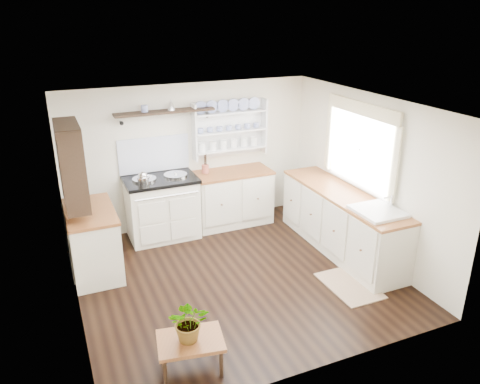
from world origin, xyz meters
name	(u,v)px	position (x,y,z in m)	size (l,w,h in m)	color
floor	(236,276)	(0.00, 0.00, 0.00)	(4.00, 3.80, 0.01)	black
wall_back	(190,156)	(0.00, 1.90, 1.15)	(4.00, 0.02, 2.30)	#ECE5CB
wall_right	(367,176)	(2.00, 0.00, 1.15)	(0.02, 3.80, 2.30)	#ECE5CB
wall_left	(68,224)	(-2.00, 0.00, 1.15)	(0.02, 3.80, 2.30)	#ECE5CB
ceiling	(236,105)	(0.00, 0.00, 2.30)	(4.00, 3.80, 0.01)	white
window	(360,145)	(1.95, 0.15, 1.56)	(0.08, 1.55, 1.22)	white
aga_cooker	(162,207)	(-0.58, 1.57, 0.49)	(1.08, 0.75, 1.00)	silver
back_cabinets	(232,197)	(0.60, 1.60, 0.46)	(1.27, 0.63, 0.90)	silver
right_cabinets	(341,221)	(1.70, 0.10, 0.46)	(0.62, 2.43, 0.90)	silver
belfast_sink	(377,220)	(1.70, -0.65, 0.80)	(0.55, 0.60, 0.45)	white
left_cabinets	(93,240)	(-1.70, 0.90, 0.46)	(0.62, 1.13, 0.90)	silver
plate_rack	(228,128)	(0.65, 1.86, 1.56)	(1.20, 0.22, 0.90)	white
high_shelf	(165,112)	(-0.40, 1.78, 1.91)	(1.50, 0.29, 0.16)	black
left_shelving	(71,164)	(-1.84, 0.90, 1.55)	(0.28, 0.80, 1.05)	black
kettle	(143,179)	(-0.86, 1.45, 1.03)	(0.17, 0.17, 0.21)	silver
utensil_crock	(205,169)	(0.17, 1.68, 0.98)	(0.11, 0.11, 0.13)	#A9503E
center_table	(190,343)	(-1.08, -1.40, 0.30)	(0.71, 0.56, 0.35)	brown
potted_plant	(189,321)	(-1.08, -1.40, 0.56)	(0.38, 0.33, 0.43)	#3F7233
floor_rug	(349,286)	(1.25, -0.80, 0.01)	(0.55, 0.85, 0.02)	#786346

